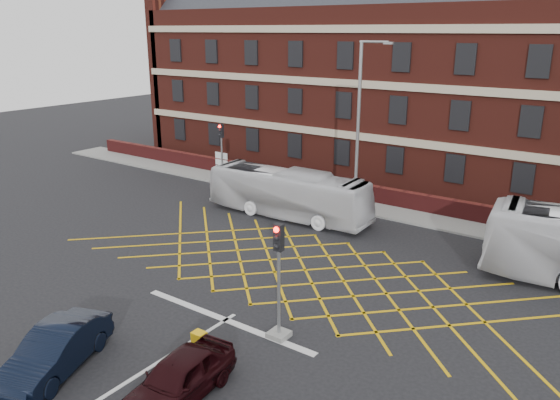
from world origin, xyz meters
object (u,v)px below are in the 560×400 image
Objects in this scene: bus_left at (288,193)px; utility_cabinet at (199,344)px; car_maroon at (179,378)px; traffic_light_near at (279,292)px; traffic_light_far at (222,160)px; street_lamp at (358,162)px; direction_signs at (222,163)px; car_navy at (55,350)px.

bus_left is 14.63m from utility_cabinet.
bus_left is 11.66× the size of utility_cabinet.
traffic_light_near is at bearing 79.75° from car_maroon.
traffic_light_far is at bearing 123.34° from car_maroon.
street_lamp is at bearing 97.80° from utility_cabinet.
traffic_light_near is 21.23m from direction_signs.
car_maroon is at bearing -4.56° from car_navy.
car_maroon is 0.96× the size of traffic_light_near.
bus_left is 16.89m from car_maroon.
traffic_light_near is 20.56m from traffic_light_far.
street_lamp is at bearing -10.35° from direction_signs.
traffic_light_near is 3.17m from utility_cabinet.
utility_cabinet is at bearing -50.82° from traffic_light_far.
car_maroon is at bearing -51.69° from direction_signs.
direction_signs is (-10.81, 20.28, 0.65)m from car_navy.
traffic_light_near is at bearing 58.29° from utility_cabinet.
bus_left is at bearing 108.92° from car_maroon.
car_navy is (2.58, -16.72, -0.67)m from bus_left.
utility_cabinet is at bearing -50.67° from direction_signs.
direction_signs is (-15.02, 19.02, 0.68)m from car_maroon.
traffic_light_far is (-14.55, 18.54, 1.07)m from car_maroon.
car_maroon is 0.41× the size of street_lamp.
street_lamp is at bearing -8.43° from traffic_light_far.
bus_left is at bearing -159.29° from street_lamp.
car_maroon is at bearing -79.51° from street_lamp.
traffic_light_near reaches higher than car_maroon.
utility_cabinet is (13.47, -16.53, -1.33)m from traffic_light_far.
traffic_light_far is at bearing 129.18° from utility_cabinet.
direction_signs is at bearing 129.33° from utility_cabinet.
direction_signs is (-0.47, 0.48, -0.39)m from traffic_light_far.
car_navy is at bearing -129.02° from traffic_light_near.
traffic_light_far reaches higher than car_navy.
car_navy is 2.00× the size of direction_signs.
bus_left is 16.93m from car_navy.
car_navy is at bearing -93.45° from street_lamp.
direction_signs is (-11.90, 2.17, -2.12)m from street_lamp.
bus_left is at bearing -23.40° from direction_signs.
utility_cabinet is at bearing -121.71° from traffic_light_near.
traffic_light_near is 1.00× the size of traffic_light_far.
street_lamp is 15.28m from utility_cabinet.
street_lamp reaches higher than bus_left.
traffic_light_near is 4.97× the size of utility_cabinet.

